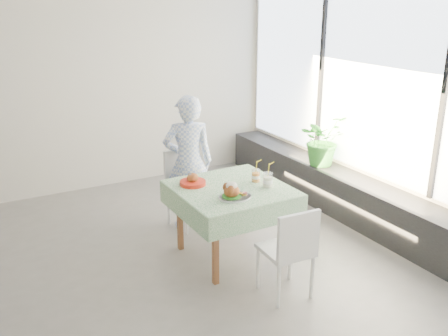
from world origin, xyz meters
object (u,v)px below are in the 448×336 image
chair_far (189,203)px  cafe_table (231,214)px  chair_near (286,268)px  juice_cup_orange (256,176)px  potted_plant (323,140)px  diner (188,163)px  main_dish (233,193)px

chair_far → cafe_table: bearing=-86.9°
chair_near → juice_cup_orange: 1.02m
cafe_table → potted_plant: potted_plant is taller
diner → potted_plant: 1.75m
chair_far → chair_near: chair_far is taller
cafe_table → chair_far: chair_far is taller
cafe_table → main_dish: bearing=-115.6°
cafe_table → chair_near: size_ratio=1.25×
potted_plant → cafe_table: bearing=-157.8°
chair_far → chair_near: bearing=-85.7°
potted_plant → juice_cup_orange: bearing=-154.3°
chair_far → diner: bearing=-114.1°
main_dish → diner: bearing=86.6°
diner → juice_cup_orange: 0.91m
chair_near → diner: 1.75m
chair_far → potted_plant: (1.73, -0.18, 0.55)m
chair_far → main_dish: 1.24m
chair_far → juice_cup_orange: juice_cup_orange is taller
juice_cup_orange → main_dish: bearing=-146.8°
chair_far → juice_cup_orange: size_ratio=3.42×
cafe_table → potted_plant: bearing=22.2°
chair_far → diner: 0.49m
chair_far → juice_cup_orange: (0.34, -0.85, 0.53)m
chair_near → potted_plant: potted_plant is taller
cafe_table → juice_cup_orange: (0.29, 0.02, 0.34)m
diner → potted_plant: bearing=-168.1°
main_dish → juice_cup_orange: bearing=33.2°
cafe_table → diner: (-0.05, 0.85, 0.29)m
cafe_table → main_dish: main_dish is taller
diner → potted_plant: size_ratio=2.36×
diner → main_dish: size_ratio=4.77×
main_dish → chair_far: bearing=86.2°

